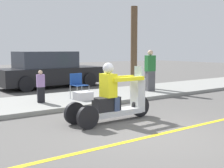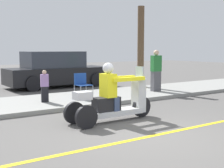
% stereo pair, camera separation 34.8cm
% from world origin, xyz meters
% --- Properties ---
extents(ground_plane, '(60.00, 60.00, 0.00)m').
position_xyz_m(ground_plane, '(0.00, 0.00, 0.00)').
color(ground_plane, '#565451').
extents(lane_stripe, '(24.00, 0.12, 0.01)m').
position_xyz_m(lane_stripe, '(0.06, 0.00, 0.00)').
color(lane_stripe, gold).
rests_on(lane_stripe, ground).
extents(sidewalk_strip, '(28.00, 2.80, 0.12)m').
position_xyz_m(sidewalk_strip, '(0.00, 4.60, 0.06)').
color(sidewalk_strip, gray).
rests_on(sidewalk_strip, ground).
extents(motorcycle_trike, '(2.29, 0.65, 1.41)m').
position_xyz_m(motorcycle_trike, '(0.06, 1.49, 0.51)').
color(motorcycle_trike, black).
rests_on(motorcycle_trike, ground).
extents(spectator_by_tree, '(0.39, 0.26, 1.57)m').
position_xyz_m(spectator_by_tree, '(3.98, 4.28, 0.88)').
color(spectator_by_tree, '#515156').
rests_on(spectator_by_tree, sidewalk_strip).
extents(spectator_mid_group, '(0.26, 0.19, 0.98)m').
position_xyz_m(spectator_mid_group, '(-0.48, 4.34, 0.59)').
color(spectator_mid_group, black).
rests_on(spectator_mid_group, sidewalk_strip).
extents(folding_chair_curbside, '(0.47, 0.47, 0.82)m').
position_xyz_m(folding_chair_curbside, '(0.79, 4.31, 0.62)').
color(folding_chair_curbside, '#A5A8AD').
rests_on(folding_chair_curbside, sidewalk_strip).
extents(parked_car_lot_far, '(4.65, 1.96, 1.62)m').
position_xyz_m(parked_car_lot_far, '(1.80, 8.54, 0.76)').
color(parked_car_lot_far, black).
rests_on(parked_car_lot_far, ground).
extents(tree_trunk, '(0.28, 0.28, 3.39)m').
position_xyz_m(tree_trunk, '(4.40, 5.72, 1.81)').
color(tree_trunk, brown).
rests_on(tree_trunk, sidewalk_strip).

